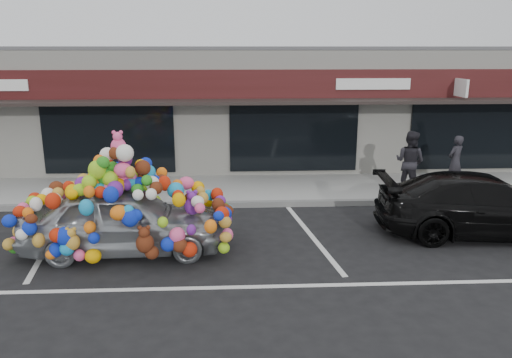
{
  "coord_description": "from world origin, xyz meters",
  "views": [
    {
      "loc": [
        0.96,
        -10.64,
        4.24
      ],
      "look_at": [
        1.56,
        1.4,
        1.08
      ],
      "focal_mm": 35.0,
      "sensor_mm": 36.0,
      "label": 1
    }
  ],
  "objects_px": {
    "pedestrian_b": "(410,162)",
    "black_sedan": "(483,205)",
    "pedestrian_a": "(455,161)",
    "toy_car": "(123,212)"
  },
  "relations": [
    {
      "from": "black_sedan",
      "to": "pedestrian_b",
      "type": "bearing_deg",
      "value": 16.93
    },
    {
      "from": "black_sedan",
      "to": "pedestrian_a",
      "type": "xyz_separation_m",
      "value": [
        0.96,
        3.7,
        0.22
      ]
    },
    {
      "from": "toy_car",
      "to": "pedestrian_b",
      "type": "bearing_deg",
      "value": -65.6
    },
    {
      "from": "black_sedan",
      "to": "pedestrian_b",
      "type": "xyz_separation_m",
      "value": [
        -0.68,
        3.08,
        0.35
      ]
    },
    {
      "from": "pedestrian_a",
      "to": "pedestrian_b",
      "type": "distance_m",
      "value": 1.76
    },
    {
      "from": "pedestrian_b",
      "to": "black_sedan",
      "type": "bearing_deg",
      "value": 147.11
    },
    {
      "from": "toy_car",
      "to": "pedestrian_a",
      "type": "xyz_separation_m",
      "value": [
        9.12,
        4.34,
        0.04
      ]
    },
    {
      "from": "pedestrian_b",
      "to": "pedestrian_a",
      "type": "bearing_deg",
      "value": -114.69
    },
    {
      "from": "black_sedan",
      "to": "pedestrian_a",
      "type": "bearing_deg",
      "value": -10.15
    },
    {
      "from": "pedestrian_a",
      "to": "pedestrian_b",
      "type": "relative_size",
      "value": 0.86
    }
  ]
}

